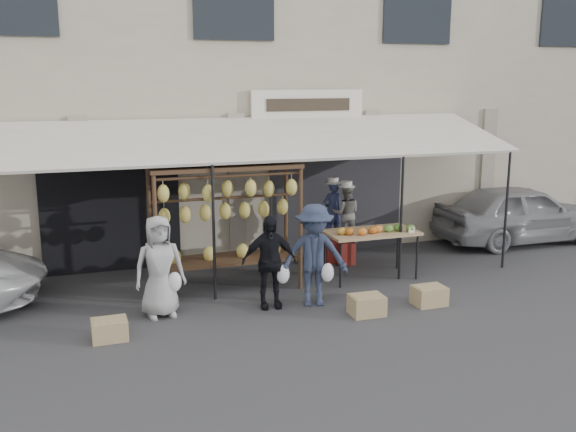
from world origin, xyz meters
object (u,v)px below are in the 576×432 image
object	(u,v)px
banana_rack	(226,203)
customer_left	(159,267)
produce_table	(372,233)
crate_near_a	(367,305)
crate_far	(110,330)
customer_right	(314,255)
vendor_right	(346,214)
customer_mid	(269,262)
vendor_left	(333,210)
crate_near_b	(429,296)
sedan	(520,213)

from	to	relation	value
banana_rack	customer_left	size ratio (longest dim) A/B	1.61
produce_table	crate_near_a	size ratio (longest dim) A/B	3.22
crate_far	customer_right	bearing A→B (deg)	7.07
produce_table	crate_far	world-z (taller)	produce_table
customer_left	customer_right	size ratio (longest dim) A/B	0.95
vendor_right	customer_mid	xyz separation A→B (m)	(-2.20, -1.90, -0.27)
crate_near_a	customer_left	bearing A→B (deg)	161.83
vendor_left	crate_far	world-z (taller)	vendor_left
vendor_left	banana_rack	bearing A→B (deg)	15.45
customer_mid	crate_far	distance (m)	2.70
crate_near_b	sedan	bearing A→B (deg)	35.80
banana_rack	customer_mid	size ratio (longest dim) A/B	1.69
banana_rack	vendor_right	xyz separation A→B (m)	(2.64, 0.83, -0.52)
customer_left	crate_far	bearing A→B (deg)	-144.47
vendor_left	vendor_right	size ratio (longest dim) A/B	1.02
vendor_left	customer_mid	xyz separation A→B (m)	(-1.99, -2.11, -0.31)
crate_near_b	customer_right	bearing A→B (deg)	161.27
vendor_left	customer_left	bearing A→B (deg)	19.96
customer_mid	customer_right	xyz separation A→B (m)	(0.73, -0.15, 0.08)
banana_rack	customer_right	world-z (taller)	banana_rack
vendor_left	crate_near_a	distance (m)	3.16
customer_left	crate_near_a	distance (m)	3.32
vendor_left	customer_right	size ratio (longest dim) A/B	0.69
sedan	crate_far	bearing A→B (deg)	107.41
banana_rack	customer_left	world-z (taller)	banana_rack
produce_table	sedan	world-z (taller)	sedan
vendor_right	customer_left	xyz separation A→B (m)	(-3.93, -1.73, -0.23)
produce_table	sedan	bearing A→B (deg)	17.25
vendor_left	crate_far	size ratio (longest dim) A/B	2.36
customer_left	vendor_left	bearing A→B (deg)	22.07
vendor_left	sedan	world-z (taller)	vendor_left
customer_left	customer_right	distance (m)	2.48
customer_right	sedan	xyz separation A→B (m)	(5.94, 2.37, -0.17)
vendor_left	customer_mid	bearing A→B (deg)	39.08
produce_table	vendor_left	xyz separation A→B (m)	(-0.27, 1.25, 0.20)
vendor_right	sedan	world-z (taller)	vendor_right
banana_rack	vendor_left	distance (m)	2.69
customer_right	crate_near_a	bearing A→B (deg)	-33.95
vendor_right	customer_right	bearing A→B (deg)	73.48
customer_right	crate_far	xyz separation A→B (m)	(-3.29, -0.41, -0.70)
crate_near_a	sedan	world-z (taller)	sedan
customer_mid	crate_near_b	bearing A→B (deg)	-10.67
produce_table	sedan	distance (m)	4.62
produce_table	crate_far	size ratio (longest dim) A/B	3.41
crate_near_b	vendor_left	bearing A→B (deg)	100.70
banana_rack	vendor_right	distance (m)	2.82
crate_near_a	vendor_right	bearing A→B (deg)	72.96
vendor_right	sedan	size ratio (longest dim) A/B	0.29
vendor_right	customer_right	xyz separation A→B (m)	(-1.47, -2.05, -0.19)
vendor_left	crate_near_a	xyz separation A→B (m)	(-0.64, -2.95, -0.92)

